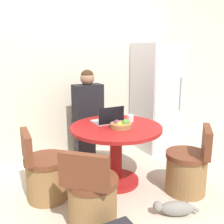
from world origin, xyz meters
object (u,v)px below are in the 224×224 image
at_px(chair_near_left_corner, 92,199).
at_px(chair_near_right_corner, 188,170).
at_px(fruit_bowl, 121,125).
at_px(person_seated, 87,113).
at_px(cat, 175,208).
at_px(laptop, 108,120).
at_px(chair_left_side, 46,175).
at_px(dining_table, 116,144).
at_px(refrigerator, 157,97).

distance_m(chair_near_left_corner, chair_near_right_corner, 1.20).
height_order(chair_near_right_corner, fruit_bowl, fruit_bowl).
height_order(person_seated, fruit_bowl, person_seated).
xyz_separation_m(fruit_bowl, cat, (0.17, -0.77, -0.68)).
xyz_separation_m(chair_near_right_corner, cat, (-0.43, -0.28, -0.20)).
bearing_deg(laptop, chair_left_side, 7.25).
bearing_deg(dining_table, fruit_bowl, -78.35).
distance_m(chair_left_side, cat, 1.40).
relative_size(refrigerator, chair_near_right_corner, 2.17).
bearing_deg(chair_left_side, dining_table, -90.00).
bearing_deg(fruit_bowl, chair_near_left_corner, -139.83).
xyz_separation_m(laptop, fruit_bowl, (0.03, -0.26, -0.01)).
distance_m(person_seated, laptop, 0.60).
bearing_deg(refrigerator, fruit_bowl, -144.29).
bearing_deg(chair_left_side, chair_near_right_corner, -109.54).
relative_size(fruit_bowl, cat, 0.59).
bearing_deg(chair_near_left_corner, refrigerator, -98.10).
distance_m(dining_table, person_seated, 0.80).
bearing_deg(refrigerator, chair_near_right_corner, -113.16).
bearing_deg(cat, chair_near_right_corner, -118.77).
distance_m(dining_table, chair_near_right_corner, 0.87).
bearing_deg(refrigerator, chair_left_side, -161.30).
xyz_separation_m(dining_table, cat, (0.19, -0.86, -0.43)).
relative_size(dining_table, chair_near_left_corner, 1.38).
bearing_deg(fruit_bowl, chair_left_side, 169.97).
bearing_deg(laptop, chair_near_right_corner, 129.78).
height_order(laptop, cat, laptop).
height_order(chair_left_side, chair_near_right_corner, same).
bearing_deg(fruit_bowl, person_seated, 94.17).
bearing_deg(chair_near_left_corner, dining_table, -90.00).
bearing_deg(refrigerator, person_seated, 179.30).
relative_size(refrigerator, chair_near_left_corner, 2.17).
height_order(dining_table, fruit_bowl, fruit_bowl).
distance_m(dining_table, chair_left_side, 0.87).
height_order(chair_left_side, cat, chair_left_side).
xyz_separation_m(dining_table, chair_left_side, (-0.84, 0.07, -0.23)).
bearing_deg(person_seated, dining_table, 93.32).
xyz_separation_m(chair_near_left_corner, person_seated, (0.55, 1.37, 0.46)).
bearing_deg(cat, laptop, -50.66).
height_order(refrigerator, cat, refrigerator).
distance_m(fruit_bowl, cat, 1.04).
bearing_deg(chair_near_left_corner, cat, -153.66).
distance_m(person_seated, cat, 1.76).
relative_size(chair_near_left_corner, chair_left_side, 1.00).
relative_size(chair_left_side, fruit_bowl, 3.16).
bearing_deg(chair_near_left_corner, chair_left_side, -24.95).
relative_size(dining_table, person_seated, 0.81).
height_order(dining_table, chair_near_left_corner, chair_near_left_corner).
distance_m(dining_table, fruit_bowl, 0.27).
bearing_deg(laptop, refrigerator, -154.17).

